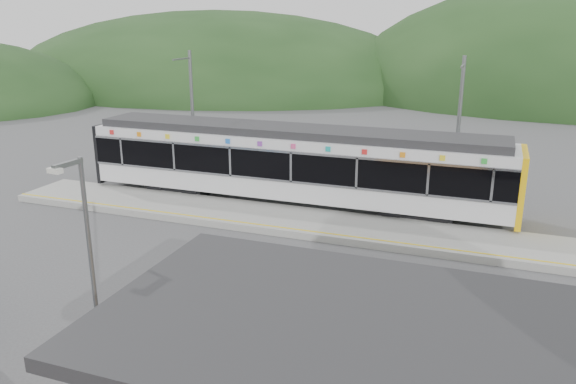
% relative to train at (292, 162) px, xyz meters
% --- Properties ---
extents(ground, '(120.00, 120.00, 0.00)m').
position_rel_train_xyz_m(ground, '(0.27, -6.00, -2.06)').
color(ground, '#4C4C4F').
rests_on(ground, ground).
extents(hills, '(146.00, 149.00, 26.00)m').
position_rel_train_xyz_m(hills, '(6.46, -0.71, -2.06)').
color(hills, '#1E3D19').
rests_on(hills, ground).
extents(platform, '(26.00, 3.20, 0.30)m').
position_rel_train_xyz_m(platform, '(0.27, -2.70, -1.91)').
color(platform, '#9E9E99').
rests_on(platform, ground).
extents(yellow_line, '(26.00, 0.10, 0.01)m').
position_rel_train_xyz_m(yellow_line, '(0.27, -4.00, -1.76)').
color(yellow_line, yellow).
rests_on(yellow_line, platform).
extents(train, '(20.44, 3.01, 3.74)m').
position_rel_train_xyz_m(train, '(0.00, 0.00, 0.00)').
color(train, black).
rests_on(train, ground).
extents(catenary_mast_west, '(0.18, 1.80, 7.00)m').
position_rel_train_xyz_m(catenary_mast_west, '(-6.73, 2.56, 1.58)').
color(catenary_mast_west, slate).
rests_on(catenary_mast_west, ground).
extents(catenary_mast_east, '(0.18, 1.80, 7.00)m').
position_rel_train_xyz_m(catenary_mast_east, '(7.27, 2.56, 1.58)').
color(catenary_mast_east, slate).
rests_on(catenary_mast_east, ground).
extents(station_shelter, '(9.20, 6.20, 3.00)m').
position_rel_train_xyz_m(station_shelter, '(6.26, -15.00, -0.51)').
color(station_shelter, olive).
rests_on(station_shelter, ground).
extents(car, '(4.37, 2.49, 1.40)m').
position_rel_train_xyz_m(car, '(10.56, -12.19, -1.36)').
color(car, '#B3B6BB').
rests_on(car, ground).
extents(lamp_post, '(0.36, 0.96, 5.29)m').
position_rel_train_xyz_m(lamp_post, '(-0.64, -13.68, 1.11)').
color(lamp_post, slate).
rests_on(lamp_post, ground).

